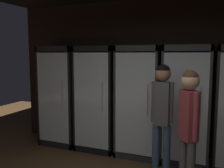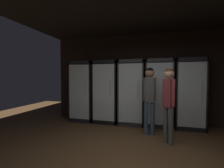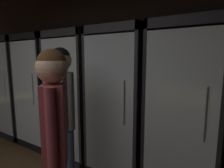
{
  "view_description": "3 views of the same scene",
  "coord_description": "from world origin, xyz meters",
  "px_view_note": "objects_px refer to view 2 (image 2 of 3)",
  "views": [
    {
      "loc": [
        0.89,
        -1.57,
        1.82
      ],
      "look_at": [
        -0.86,
        2.66,
        1.27
      ],
      "focal_mm": 40.9,
      "sensor_mm": 36.0,
      "label": 1
    },
    {
      "loc": [
        0.28,
        -1.97,
        1.43
      ],
      "look_at": [
        -0.93,
        2.57,
        1.23
      ],
      "focal_mm": 24.62,
      "sensor_mm": 36.0,
      "label": 2
    },
    {
      "loc": [
        1.59,
        0.66,
        1.58
      ],
      "look_at": [
        0.42,
        2.57,
        1.24
      ],
      "focal_mm": 28.91,
      "sensor_mm": 36.0,
      "label": 3
    }
  ],
  "objects_px": {
    "cooler_left": "(106,92)",
    "cooler_right": "(159,94)",
    "shopper_near": "(150,93)",
    "cooler_far_left": "(83,92)",
    "cooler_far_right": "(189,94)",
    "shopper_far": "(169,96)",
    "cooler_center": "(132,93)"
  },
  "relations": [
    {
      "from": "cooler_center",
      "to": "shopper_far",
      "type": "relative_size",
      "value": 1.2
    },
    {
      "from": "cooler_far_right",
      "to": "shopper_far",
      "type": "height_order",
      "value": "cooler_far_right"
    },
    {
      "from": "cooler_far_right",
      "to": "shopper_far",
      "type": "distance_m",
      "value": 1.41
    },
    {
      "from": "cooler_center",
      "to": "cooler_right",
      "type": "distance_m",
      "value": 0.81
    },
    {
      "from": "cooler_far_left",
      "to": "cooler_far_right",
      "type": "bearing_deg",
      "value": -0.04
    },
    {
      "from": "cooler_far_right",
      "to": "cooler_far_left",
      "type": "bearing_deg",
      "value": 179.96
    },
    {
      "from": "cooler_far_left",
      "to": "cooler_center",
      "type": "relative_size",
      "value": 1.0
    },
    {
      "from": "shopper_near",
      "to": "cooler_center",
      "type": "bearing_deg",
      "value": 124.73
    },
    {
      "from": "cooler_far_left",
      "to": "shopper_far",
      "type": "relative_size",
      "value": 1.2
    },
    {
      "from": "cooler_center",
      "to": "cooler_far_right",
      "type": "xyz_separation_m",
      "value": [
        1.62,
        -0.0,
        0.01
      ]
    },
    {
      "from": "cooler_center",
      "to": "cooler_right",
      "type": "xyz_separation_m",
      "value": [
        0.81,
        -0.0,
        -0.0
      ]
    },
    {
      "from": "cooler_center",
      "to": "cooler_far_right",
      "type": "distance_m",
      "value": 1.62
    },
    {
      "from": "cooler_far_left",
      "to": "cooler_right",
      "type": "height_order",
      "value": "same"
    },
    {
      "from": "cooler_right",
      "to": "shopper_far",
      "type": "xyz_separation_m",
      "value": [
        0.15,
        -1.25,
        0.08
      ]
    },
    {
      "from": "cooler_left",
      "to": "cooler_center",
      "type": "height_order",
      "value": "same"
    },
    {
      "from": "cooler_left",
      "to": "cooler_far_left",
      "type": "bearing_deg",
      "value": 179.9
    },
    {
      "from": "cooler_far_right",
      "to": "cooler_center",
      "type": "bearing_deg",
      "value": 179.91
    },
    {
      "from": "cooler_right",
      "to": "cooler_far_right",
      "type": "height_order",
      "value": "same"
    },
    {
      "from": "cooler_far_right",
      "to": "shopper_near",
      "type": "bearing_deg",
      "value": -143.08
    },
    {
      "from": "shopper_far",
      "to": "cooler_left",
      "type": "bearing_deg",
      "value": 144.73
    },
    {
      "from": "cooler_far_left",
      "to": "shopper_near",
      "type": "distance_m",
      "value": 2.32
    },
    {
      "from": "cooler_left",
      "to": "shopper_near",
      "type": "distance_m",
      "value": 1.58
    },
    {
      "from": "cooler_left",
      "to": "cooler_right",
      "type": "height_order",
      "value": "same"
    },
    {
      "from": "cooler_far_left",
      "to": "cooler_left",
      "type": "xyz_separation_m",
      "value": [
        0.81,
        -0.0,
        0.0
      ]
    },
    {
      "from": "cooler_center",
      "to": "shopper_near",
      "type": "height_order",
      "value": "cooler_center"
    },
    {
      "from": "cooler_right",
      "to": "shopper_far",
      "type": "relative_size",
      "value": 1.2
    },
    {
      "from": "cooler_far_right",
      "to": "shopper_near",
      "type": "xyz_separation_m",
      "value": [
        -1.06,
        -0.8,
        0.09
      ]
    },
    {
      "from": "cooler_far_right",
      "to": "shopper_near",
      "type": "relative_size",
      "value": 1.17
    },
    {
      "from": "cooler_center",
      "to": "cooler_left",
      "type": "bearing_deg",
      "value": -179.88
    },
    {
      "from": "shopper_near",
      "to": "cooler_far_left",
      "type": "bearing_deg",
      "value": 159.77
    },
    {
      "from": "cooler_center",
      "to": "cooler_far_right",
      "type": "bearing_deg",
      "value": -0.09
    },
    {
      "from": "shopper_near",
      "to": "cooler_right",
      "type": "bearing_deg",
      "value": 72.38
    }
  ]
}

